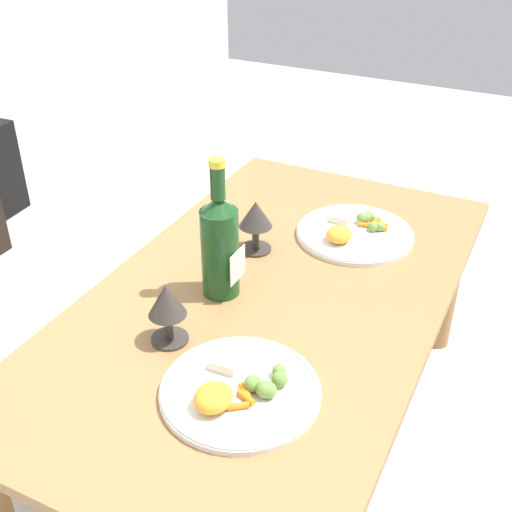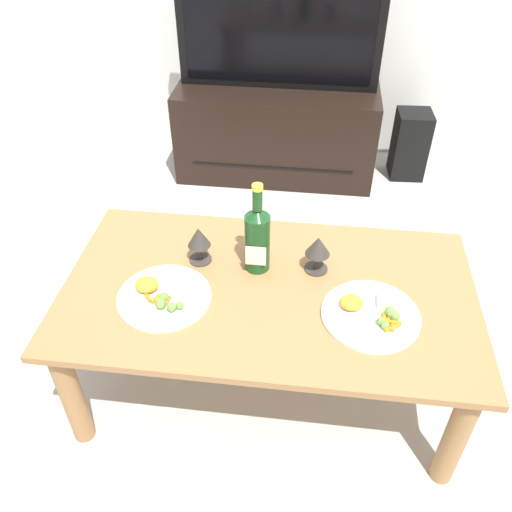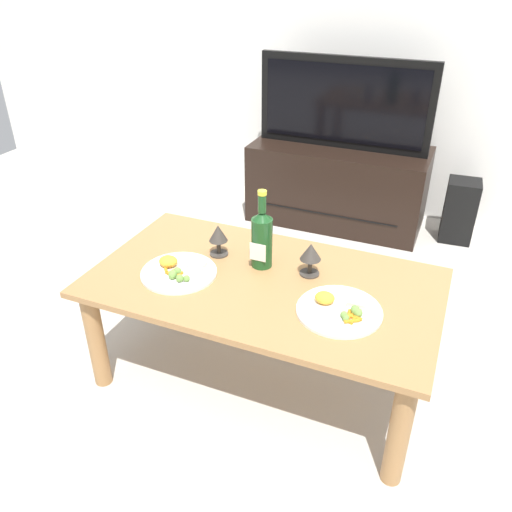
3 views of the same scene
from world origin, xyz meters
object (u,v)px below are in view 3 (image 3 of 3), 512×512
floor_speaker (459,211)px  goblet_right (311,254)px  goblet_left (218,235)px  wine_bottle (262,237)px  dinner_plate_right (340,309)px  dining_table (263,296)px  tv_stand (337,185)px  dinner_plate_left (178,271)px  tv_screen (344,103)px

floor_speaker → goblet_right: bearing=-112.0°
floor_speaker → goblet_left: 1.76m
wine_bottle → goblet_right: bearing=3.2°
wine_bottle → dinner_plate_right: (0.37, -0.18, -0.11)m
dining_table → tv_stand: size_ratio=1.20×
goblet_right → dinner_plate_left: goblet_right is taller
dining_table → tv_screen: 1.59m
tv_stand → dinner_plate_left: 1.66m
tv_stand → goblet_left: 1.48m
floor_speaker → wine_bottle: bearing=-118.3°
dining_table → goblet_left: size_ratio=9.82×
tv_screen → floor_speaker: 0.96m
goblet_left → dinner_plate_right: goblet_left is taller
tv_screen → tv_stand: bearing=90.0°
tv_screen → dinner_plate_left: 1.67m
goblet_left → tv_stand: bearing=84.9°
wine_bottle → goblet_left: size_ratio=2.39×
wine_bottle → dinner_plate_left: bearing=-145.6°
goblet_right → dinner_plate_right: bearing=-48.8°
floor_speaker → dinner_plate_left: size_ratio=1.31×
dinner_plate_left → floor_speaker: bearing=60.0°
tv_screen → goblet_left: size_ratio=7.86×
goblet_left → dinner_plate_right: size_ratio=0.45×
dining_table → goblet_left: (-0.24, 0.11, 0.16)m
tv_stand → floor_speaker: size_ratio=2.85×
tv_stand → goblet_right: size_ratio=8.23×
floor_speaker → dinner_plate_right: size_ratio=1.29×
wine_bottle → dinner_plate_left: (-0.27, -0.19, -0.11)m
goblet_right → goblet_left: bearing=180.0°
tv_screen → goblet_left: bearing=-95.1°
goblet_left → goblet_right: same height
dinner_plate_right → tv_screen: bearing=104.8°
dinner_plate_left → dinner_plate_right: size_ratio=0.99×
dinner_plate_right → tv_stand: bearing=104.8°
tv_screen → dinner_plate_left: (-0.21, -1.63, -0.29)m
dining_table → floor_speaker: dining_table is taller
tv_stand → tv_screen: tv_screen is taller
dinner_plate_left → dinner_plate_right: 0.64m
dining_table → tv_screen: (-0.11, 1.54, 0.38)m
wine_bottle → goblet_left: wine_bottle is taller
dining_table → dinner_plate_left: 0.34m
dining_table → wine_bottle: wine_bottle is taller
dining_table → wine_bottle: bearing=116.2°
tv_stand → tv_screen: size_ratio=1.04×
wine_bottle → goblet_right: wine_bottle is taller
floor_speaker → goblet_left: goblet_left is taller
goblet_left → tv_screen: bearing=84.9°
tv_stand → floor_speaker: tv_stand is taller
dining_table → floor_speaker: 1.72m
goblet_right → dinner_plate_left: 0.51m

